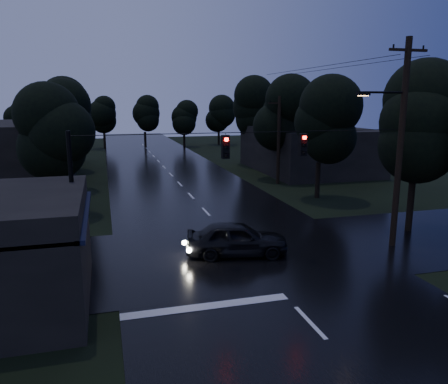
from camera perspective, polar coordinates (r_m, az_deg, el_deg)
name	(u,v)px	position (r m, az deg, el deg)	size (l,w,h in m)	color
main_road	(180,184)	(38.06, -5.80, 1.02)	(12.00, 120.00, 0.02)	black
cross_street	(244,253)	(21.11, 2.61, -7.90)	(60.00, 9.00, 0.02)	black
building_far_right	(307,149)	(45.86, 10.84, 5.50)	(10.00, 14.00, 4.40)	black
building_far_left	(22,148)	(47.74, -24.88, 5.22)	(10.00, 16.00, 5.00)	black
utility_pole_main	(399,141)	(22.54, 21.90, 6.25)	(3.50, 0.30, 10.00)	black
utility_pole_far	(279,139)	(37.91, 7.16, 6.87)	(2.00, 0.30, 7.50)	black
anchor_pole_left	(73,206)	(18.39, -19.08, -1.80)	(0.18, 0.18, 6.00)	black
span_signals	(264,145)	(19.19, 5.29, 6.16)	(15.00, 0.37, 1.12)	black
tree_corner_near	(418,122)	(25.67, 23.99, 8.32)	(4.48, 4.48, 9.44)	black
tree_left_a	(56,132)	(29.07, -21.12, 7.36)	(3.92, 3.92, 8.26)	black
tree_left_b	(57,120)	(37.06, -20.96, 8.77)	(4.20, 4.20, 8.85)	black
tree_left_c	(60,112)	(47.05, -20.63, 9.76)	(4.48, 4.48, 9.44)	black
tree_right_a	(320,122)	(32.66, 12.46, 8.95)	(4.20, 4.20, 8.85)	black
tree_right_b	(284,113)	(40.13, 7.87, 10.15)	(4.48, 4.48, 9.44)	black
tree_right_c	(254,107)	(49.66, 3.91, 10.98)	(4.76, 4.76, 10.03)	black
car	(237,239)	(20.51, 1.70, -6.11)	(1.91, 4.74, 1.61)	black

